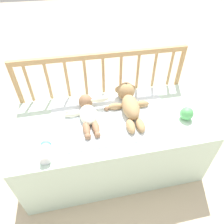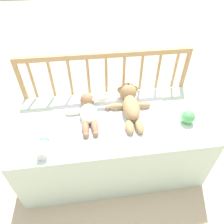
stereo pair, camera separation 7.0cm
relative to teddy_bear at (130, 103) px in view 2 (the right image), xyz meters
The scene contains 8 objects.
ground_plane 0.58m from the teddy_bear, 144.95° to the right, with size 12.00×12.00×0.00m, color #C6B293.
crib_mattress 0.35m from the teddy_bear, 144.95° to the right, with size 1.32×0.64×0.49m.
crib_rail 0.28m from the teddy_bear, 120.91° to the left, with size 1.32×0.04×0.83m.
blanket 0.17m from the teddy_bear, 155.16° to the right, with size 0.84×0.53×0.01m.
teddy_bear is the anchor object (origin of this frame).
baby 0.31m from the teddy_bear, behind, with size 0.33×0.39×0.10m.
baby_bottle 0.66m from the teddy_bear, 152.23° to the right, with size 0.06×0.16×0.06m.
toy_ball 0.41m from the teddy_bear, 28.02° to the right, with size 0.09×0.09×0.09m.
Camera 2 is at (-0.14, -1.00, 1.45)m, focal length 32.00 mm.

